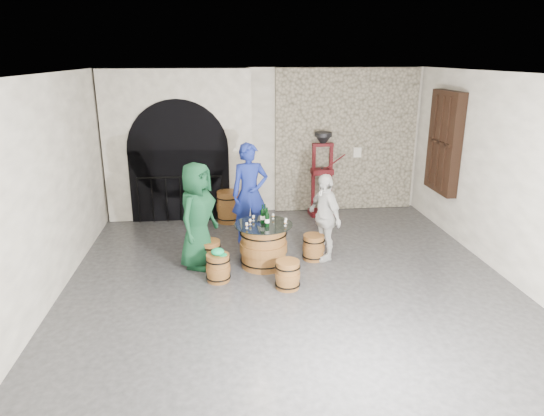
{
  "coord_description": "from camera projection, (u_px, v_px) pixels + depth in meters",
  "views": [
    {
      "loc": [
        -1.02,
        -6.69,
        3.44
      ],
      "look_at": [
        -0.21,
        0.84,
        1.05
      ],
      "focal_mm": 32.0,
      "sensor_mm": 36.0,
      "label": 1
    }
  ],
  "objects": [
    {
      "name": "ground",
      "position": [
        291.0,
        289.0,
        7.49
      ],
      "size": [
        8.0,
        8.0,
        0.0
      ],
      "primitive_type": "plane",
      "color": "#2A2A2D",
      "rests_on": "ground"
    },
    {
      "name": "wall_back",
      "position": [
        266.0,
        142.0,
        10.8
      ],
      "size": [
        8.0,
        0.0,
        8.0
      ],
      "primitive_type": "plane",
      "rotation": [
        1.57,
        0.0,
        0.0
      ],
      "color": "white",
      "rests_on": "ground"
    },
    {
      "name": "wall_front",
      "position": [
        381.0,
        346.0,
        3.21
      ],
      "size": [
        8.0,
        0.0,
        8.0
      ],
      "primitive_type": "plane",
      "rotation": [
        -1.57,
        0.0,
        0.0
      ],
      "color": "white",
      "rests_on": "ground"
    },
    {
      "name": "wall_left",
      "position": [
        40.0,
        196.0,
        6.65
      ],
      "size": [
        0.0,
        8.0,
        8.0
      ],
      "primitive_type": "plane",
      "rotation": [
        1.57,
        0.0,
        1.57
      ],
      "color": "white",
      "rests_on": "ground"
    },
    {
      "name": "wall_right",
      "position": [
        520.0,
        182.0,
        7.36
      ],
      "size": [
        0.0,
        8.0,
        8.0
      ],
      "primitive_type": "plane",
      "rotation": [
        1.57,
        0.0,
        -1.57
      ],
      "color": "white",
      "rests_on": "ground"
    },
    {
      "name": "ceiling",
      "position": [
        294.0,
        74.0,
        6.52
      ],
      "size": [
        8.0,
        8.0,
        0.0
      ],
      "primitive_type": "plane",
      "rotation": [
        3.14,
        0.0,
        0.0
      ],
      "color": "beige",
      "rests_on": "wall_back"
    },
    {
      "name": "stone_facing_panel",
      "position": [
        346.0,
        141.0,
        10.92
      ],
      "size": [
        3.2,
        0.12,
        3.18
      ],
      "primitive_type": "cube",
      "color": "tan",
      "rests_on": "ground"
    },
    {
      "name": "arched_opening",
      "position": [
        179.0,
        146.0,
        10.36
      ],
      "size": [
        3.1,
        0.6,
        3.19
      ],
      "color": "white",
      "rests_on": "ground"
    },
    {
      "name": "shuttered_window",
      "position": [
        444.0,
        142.0,
        9.56
      ],
      "size": [
        0.23,
        1.1,
        2.0
      ],
      "color": "black",
      "rests_on": "wall_right"
    },
    {
      "name": "barrel_table",
      "position": [
        264.0,
        245.0,
        8.19
      ],
      "size": [
        0.98,
        0.98,
        0.75
      ],
      "color": "brown",
      "rests_on": "ground"
    },
    {
      "name": "barrel_stool_left",
      "position": [
        210.0,
        253.0,
        8.24
      ],
      "size": [
        0.4,
        0.4,
        0.45
      ],
      "color": "brown",
      "rests_on": "ground"
    },
    {
      "name": "barrel_stool_far",
      "position": [
        253.0,
        235.0,
        9.09
      ],
      "size": [
        0.4,
        0.4,
        0.45
      ],
      "color": "brown",
      "rests_on": "ground"
    },
    {
      "name": "barrel_stool_right",
      "position": [
        314.0,
        247.0,
        8.5
      ],
      "size": [
        0.4,
        0.4,
        0.45
      ],
      "color": "brown",
      "rests_on": "ground"
    },
    {
      "name": "barrel_stool_near_right",
      "position": [
        288.0,
        275.0,
        7.44
      ],
      "size": [
        0.4,
        0.4,
        0.45
      ],
      "color": "brown",
      "rests_on": "ground"
    },
    {
      "name": "barrel_stool_near_left",
      "position": [
        218.0,
        268.0,
        7.68
      ],
      "size": [
        0.4,
        0.4,
        0.45
      ],
      "color": "brown",
      "rests_on": "ground"
    },
    {
      "name": "green_cap",
      "position": [
        218.0,
        252.0,
        7.6
      ],
      "size": [
        0.25,
        0.21,
        0.11
      ],
      "color": "#0D9857",
      "rests_on": "barrel_stool_near_left"
    },
    {
      "name": "person_green",
      "position": [
        197.0,
        216.0,
        8.04
      ],
      "size": [
        0.93,
        1.05,
        1.8
      ],
      "primitive_type": "imported",
      "rotation": [
        0.0,
        0.0,
        1.07
      ],
      "color": "#113E23",
      "rests_on": "ground"
    },
    {
      "name": "person_blue",
      "position": [
        250.0,
        194.0,
        9.12
      ],
      "size": [
        0.75,
        0.54,
        1.91
      ],
      "primitive_type": "imported",
      "rotation": [
        0.0,
        0.0,
        0.13
      ],
      "color": "navy",
      "rests_on": "ground"
    },
    {
      "name": "person_white",
      "position": [
        324.0,
        217.0,
        8.39
      ],
      "size": [
        0.67,
        0.97,
        1.53
      ],
      "primitive_type": "imported",
      "rotation": [
        0.0,
        0.0,
        -1.21
      ],
      "color": "silver",
      "rests_on": "ground"
    },
    {
      "name": "wine_bottle_left",
      "position": [
        263.0,
        216.0,
        8.09
      ],
      "size": [
        0.08,
        0.08,
        0.32
      ],
      "color": "black",
      "rests_on": "barrel_table"
    },
    {
      "name": "wine_bottle_center",
      "position": [
        267.0,
        219.0,
        7.93
      ],
      "size": [
        0.08,
        0.08,
        0.32
      ],
      "color": "black",
      "rests_on": "barrel_table"
    },
    {
      "name": "wine_bottle_right",
      "position": [
        265.0,
        215.0,
        8.11
      ],
      "size": [
        0.08,
        0.08,
        0.32
      ],
      "color": "black",
      "rests_on": "barrel_table"
    },
    {
      "name": "tasting_glass_a",
      "position": [
        247.0,
        226.0,
        7.86
      ],
      "size": [
        0.05,
        0.05,
        0.1
      ],
      "primitive_type": null,
      "color": "#C47526",
      "rests_on": "barrel_table"
    },
    {
      "name": "tasting_glass_b",
      "position": [
        286.0,
        221.0,
        8.09
      ],
      "size": [
        0.05,
        0.05,
        0.1
      ],
      "primitive_type": null,
      "color": "#C47526",
      "rests_on": "barrel_table"
    },
    {
      "name": "tasting_glass_c",
      "position": [
        253.0,
        218.0,
        8.22
      ],
      "size": [
        0.05,
        0.05,
        0.1
      ],
      "primitive_type": null,
      "color": "#C47526",
      "rests_on": "barrel_table"
    },
    {
      "name": "tasting_glass_d",
      "position": [
        273.0,
        216.0,
        8.31
      ],
      "size": [
        0.05,
        0.05,
        0.1
      ],
      "primitive_type": null,
      "color": "#C47526",
      "rests_on": "barrel_table"
    },
    {
      "name": "tasting_glass_e",
      "position": [
        285.0,
        223.0,
        7.97
      ],
      "size": [
        0.05,
        0.05,
        0.1
      ],
      "primitive_type": null,
      "color": "#C47526",
      "rests_on": "barrel_table"
    },
    {
      "name": "tasting_glass_f",
      "position": [
        250.0,
        222.0,
        8.04
      ],
      "size": [
        0.05,
        0.05,
        0.1
      ],
      "primitive_type": null,
      "color": "#C47526",
      "rests_on": "barrel_table"
    },
    {
      "name": "side_barrel",
      "position": [
        228.0,
        207.0,
        10.39
      ],
      "size": [
        0.51,
        0.51,
        0.68
      ],
      "rotation": [
        0.0,
        0.0,
        -0.34
      ],
      "color": "brown",
      "rests_on": "ground"
    },
    {
      "name": "corking_press",
      "position": [
        322.0,
        168.0,
        10.64
      ],
      "size": [
        0.78,
        0.45,
        1.86
      ],
      "rotation": [
        0.0,
        0.0,
        0.07
      ],
      "color": "#4F0D12",
      "rests_on": "ground"
    },
    {
      "name": "control_box",
      "position": [
        357.0,
        152.0,
        10.95
      ],
      "size": [
        0.18,
        0.1,
        0.22
      ],
      "primitive_type": "cube",
      "color": "silver",
      "rests_on": "wall_back"
    }
  ]
}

